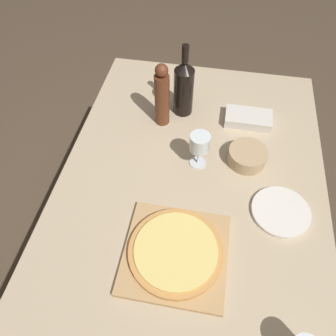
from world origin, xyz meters
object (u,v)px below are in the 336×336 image
Objects in this scene: wine_bottle at (184,87)px; small_bowl at (247,156)px; wine_glass at (200,144)px; pepper_mill at (162,96)px; pizza at (176,251)px.

small_bowl is at bearing -40.14° from wine_bottle.
pepper_mill is at bearing 131.13° from wine_glass.
wine_bottle is at bearing 96.67° from pizza.
wine_bottle is 1.13× the size of pepper_mill.
pizza is 1.98× the size of wine_glass.
pepper_mill is 0.41m from small_bowl.
pizza is 2.01× the size of small_bowl.
pizza is 0.39m from wine_glass.
pizza is at bearing -75.31° from pepper_mill.
wine_bottle is 0.11m from pepper_mill.
wine_glass is (0.02, 0.38, 0.08)m from pizza.
wine_bottle is 2.16× the size of small_bowl.
pepper_mill is at bearing -132.94° from wine_bottle.
pepper_mill is 1.90× the size of wine_glass.
small_bowl is at bearing -23.81° from pepper_mill.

